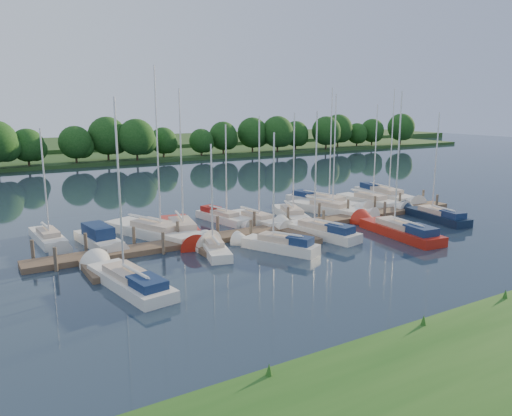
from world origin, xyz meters
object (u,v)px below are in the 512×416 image
dock (284,230)px  sailboat_n_0 (49,239)px  sailboat_n_5 (258,221)px  sailboat_s_2 (278,246)px  motorboat (100,241)px

dock → sailboat_n_0: (-17.29, 6.70, 0.07)m
sailboat_n_5 → sailboat_s_2: sailboat_n_5 is taller
dock → sailboat_s_2: (-3.34, -4.09, 0.14)m
motorboat → sailboat_n_5: bearing=173.0°
dock → motorboat: size_ratio=6.07×
sailboat_n_0 → sailboat_s_2: size_ratio=1.01×
sailboat_n_5 → sailboat_s_2: bearing=62.2°
motorboat → sailboat_s_2: size_ratio=0.74×
motorboat → sailboat_s_2: (10.82, -7.88, -0.05)m
dock → sailboat_s_2: bearing=-129.3°
motorboat → sailboat_n_5: size_ratio=0.68×
sailboat_n_0 → sailboat_s_2: 17.63m
sailboat_n_5 → sailboat_s_2: 8.40m
sailboat_n_0 → sailboat_n_5: (16.95, -2.95, -0.00)m
motorboat → dock: bearing=158.2°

